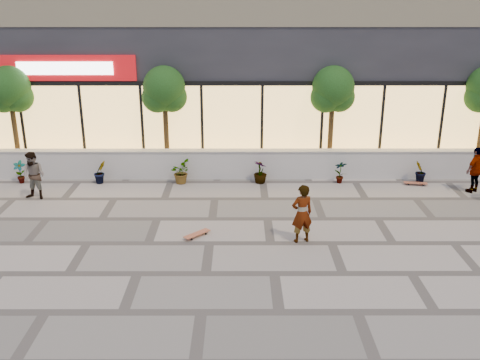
{
  "coord_description": "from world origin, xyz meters",
  "views": [
    {
      "loc": [
        -0.83,
        -11.25,
        6.29
      ],
      "look_at": [
        -0.81,
        3.03,
        1.3
      ],
      "focal_mm": 40.0,
      "sensor_mm": 36.0,
      "label": 1
    }
  ],
  "objects_px": {
    "skater_right_near": "(476,170)",
    "skateboard_right_near": "(416,183)",
    "tree_mideast": "(333,92)",
    "skater_center": "(302,214)",
    "skateboard_center": "(197,234)",
    "skater_left": "(34,176)",
    "tree_midwest": "(164,92)",
    "tree_west": "(10,92)"
  },
  "relations": [
    {
      "from": "skater_right_near",
      "to": "skateboard_right_near",
      "type": "bearing_deg",
      "value": -53.29
    },
    {
      "from": "tree_midwest",
      "to": "skater_center",
      "type": "height_order",
      "value": "tree_midwest"
    },
    {
      "from": "tree_midwest",
      "to": "skater_left",
      "type": "xyz_separation_m",
      "value": [
        -3.92,
        -2.77,
        -2.21
      ]
    },
    {
      "from": "tree_west",
      "to": "skater_right_near",
      "type": "distance_m",
      "value": 16.3
    },
    {
      "from": "skater_center",
      "to": "skateboard_right_near",
      "type": "height_order",
      "value": "skater_center"
    },
    {
      "from": "skater_center",
      "to": "skater_right_near",
      "type": "relative_size",
      "value": 1.04
    },
    {
      "from": "tree_west",
      "to": "skateboard_right_near",
      "type": "bearing_deg",
      "value": -5.99
    },
    {
      "from": "skater_left",
      "to": "skater_right_near",
      "type": "bearing_deg",
      "value": 15.86
    },
    {
      "from": "skater_right_near",
      "to": "skateboard_center",
      "type": "distance_m",
      "value": 9.67
    },
    {
      "from": "tree_west",
      "to": "skater_center",
      "type": "height_order",
      "value": "tree_west"
    },
    {
      "from": "skater_right_near",
      "to": "skateboard_center",
      "type": "xyz_separation_m",
      "value": [
        -8.99,
        -3.48,
        -0.69
      ]
    },
    {
      "from": "skater_center",
      "to": "skater_right_near",
      "type": "height_order",
      "value": "skater_center"
    },
    {
      "from": "tree_midwest",
      "to": "skateboard_right_near",
      "type": "relative_size",
      "value": 4.82
    },
    {
      "from": "tree_midwest",
      "to": "skater_left",
      "type": "relative_size",
      "value": 2.51
    },
    {
      "from": "skater_center",
      "to": "skateboard_right_near",
      "type": "relative_size",
      "value": 1.99
    },
    {
      "from": "skater_center",
      "to": "tree_midwest",
      "type": "bearing_deg",
      "value": -71.19
    },
    {
      "from": "tree_west",
      "to": "skater_left",
      "type": "distance_m",
      "value": 3.88
    },
    {
      "from": "skater_left",
      "to": "skateboard_center",
      "type": "xyz_separation_m",
      "value": [
        5.42,
        -2.89,
        -0.7
      ]
    },
    {
      "from": "skater_right_near",
      "to": "skateboard_right_near",
      "type": "xyz_separation_m",
      "value": [
        -1.71,
        0.67,
        -0.7
      ]
    },
    {
      "from": "tree_west",
      "to": "tree_mideast",
      "type": "bearing_deg",
      "value": 0.0
    },
    {
      "from": "skateboard_right_near",
      "to": "tree_mideast",
      "type": "bearing_deg",
      "value": 161.59
    },
    {
      "from": "tree_west",
      "to": "skater_center",
      "type": "relative_size",
      "value": 2.43
    },
    {
      "from": "tree_midwest",
      "to": "skateboard_center",
      "type": "relative_size",
      "value": 5.36
    },
    {
      "from": "skater_center",
      "to": "skateboard_center",
      "type": "height_order",
      "value": "skater_center"
    },
    {
      "from": "tree_midwest",
      "to": "skateboard_right_near",
      "type": "bearing_deg",
      "value": -9.68
    },
    {
      "from": "tree_mideast",
      "to": "skateboard_right_near",
      "type": "height_order",
      "value": "tree_mideast"
    },
    {
      "from": "skateboard_right_near",
      "to": "skateboard_center",
      "type": "bearing_deg",
      "value": -140.48
    },
    {
      "from": "tree_west",
      "to": "skateboard_right_near",
      "type": "distance_m",
      "value": 14.66
    },
    {
      "from": "tree_mideast",
      "to": "tree_west",
      "type": "bearing_deg",
      "value": 180.0
    },
    {
      "from": "tree_west",
      "to": "skateboard_right_near",
      "type": "height_order",
      "value": "tree_west"
    },
    {
      "from": "skateboard_right_near",
      "to": "skater_right_near",
      "type": "bearing_deg",
      "value": -11.67
    },
    {
      "from": "tree_mideast",
      "to": "skater_center",
      "type": "xyz_separation_m",
      "value": [
        -1.68,
        -5.95,
        -2.18
      ]
    },
    {
      "from": "tree_mideast",
      "to": "skater_right_near",
      "type": "distance_m",
      "value": 5.46
    },
    {
      "from": "tree_west",
      "to": "tree_mideast",
      "type": "height_order",
      "value": "same"
    },
    {
      "from": "tree_mideast",
      "to": "skater_left",
      "type": "relative_size",
      "value": 2.51
    },
    {
      "from": "skater_center",
      "to": "tree_mideast",
      "type": "bearing_deg",
      "value": -122.95
    },
    {
      "from": "skateboard_center",
      "to": "tree_midwest",
      "type": "bearing_deg",
      "value": 60.11
    },
    {
      "from": "skater_left",
      "to": "skater_right_near",
      "type": "relative_size",
      "value": 1.01
    },
    {
      "from": "skater_left",
      "to": "skateboard_center",
      "type": "distance_m",
      "value": 6.18
    },
    {
      "from": "skateboard_center",
      "to": "skateboard_right_near",
      "type": "bearing_deg",
      "value": -15.12
    },
    {
      "from": "tree_west",
      "to": "skateboard_right_near",
      "type": "relative_size",
      "value": 4.82
    },
    {
      "from": "tree_west",
      "to": "skater_center",
      "type": "xyz_separation_m",
      "value": [
        9.82,
        -5.95,
        -2.18
      ]
    }
  ]
}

